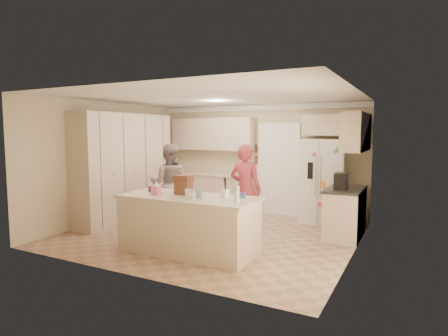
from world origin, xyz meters
The scene contains 41 objects.
floor centered at (0.00, 0.00, -0.01)m, with size 5.20×4.60×0.02m, color #A87D63.
ceiling centered at (0.00, 0.00, 2.61)m, with size 5.20×4.60×0.02m, color white.
wall_back centered at (0.00, 2.31, 1.30)m, with size 5.20×0.02×2.60m, color beige.
wall_front centered at (0.00, -2.31, 1.30)m, with size 5.20×0.02×2.60m, color beige.
wall_left centered at (-2.61, 0.00, 1.30)m, with size 0.02×4.60×2.60m, color beige.
wall_right centered at (2.61, 0.00, 1.30)m, with size 0.02×4.60×2.60m, color beige.
crown_back centered at (0.00, 2.26, 2.53)m, with size 5.20×0.08×0.12m, color white.
pantry_bank centered at (-2.30, 0.20, 1.18)m, with size 0.60×2.60×2.35m, color beige.
back_base_cab centered at (-1.15, 2.00, 0.44)m, with size 2.20×0.60×0.88m, color beige.
back_countertop centered at (-1.15, 1.99, 0.90)m, with size 2.24×0.63×0.04m, color #BFB49C.
back_upper_cab centered at (-1.15, 2.12, 1.90)m, with size 2.20×0.35×0.80m, color beige.
doorway_opening centered at (0.55, 2.28, 1.05)m, with size 0.90×0.06×2.10m, color black.
doorway_casing centered at (0.55, 2.24, 1.05)m, with size 1.02×0.03×2.22m, color white.
wall_frame_upper centered at (0.02, 2.27, 1.55)m, with size 0.15×0.02×0.20m, color brown.
wall_frame_lower centered at (0.02, 2.27, 1.28)m, with size 0.15×0.02×0.20m, color brown.
refrigerator centered at (1.64, 1.97, 0.90)m, with size 0.90×0.70×1.80m, color white.
fridge_seam centered at (1.64, 1.62, 0.90)m, with size 0.01×0.02×1.78m, color gray.
fridge_dispenser centered at (1.42, 1.61, 1.15)m, with size 0.22×0.03×0.35m, color black.
fridge_handle_l centered at (1.59, 1.60, 1.05)m, with size 0.02×0.02×0.85m, color silver.
fridge_handle_r centered at (1.69, 1.60, 1.05)m, with size 0.02×0.02×0.85m, color silver.
over_fridge_cab centered at (1.65, 2.12, 2.10)m, with size 0.95×0.35×0.45m, color beige.
right_base_cab centered at (2.30, 1.00, 0.44)m, with size 0.60×1.20×0.88m, color beige.
right_countertop centered at (2.29, 1.00, 0.90)m, with size 0.63×1.24×0.04m, color #2D2B28.
right_upper_cab centered at (2.43, 1.20, 1.95)m, with size 0.35×1.50×0.70m, color beige.
coffee_maker centered at (2.25, 0.80, 1.07)m, with size 0.22×0.28×0.30m, color black.
island_base centered at (0.20, -1.10, 0.44)m, with size 2.20×0.90×0.88m, color beige.
island_top centered at (0.20, -1.10, 0.90)m, with size 2.28×0.96×0.05m, color #BFB49C.
utensil_crock centered at (0.85, -1.05, 1.00)m, with size 0.13×0.13×0.15m, color white.
tissue_box centered at (-0.35, -1.20, 1.00)m, with size 0.13×0.13×0.14m, color pink.
tissue_plume centered at (-0.35, -1.20, 1.10)m, with size 0.08×0.08×0.08m, color white.
dollhouse_body centered at (0.05, -1.00, 1.04)m, with size 0.26×0.18×0.22m, color brown.
dollhouse_roof centered at (0.05, -1.00, 1.20)m, with size 0.28×0.20×0.10m, color #592D1E.
jam_jar centered at (-0.60, -1.05, 0.97)m, with size 0.07×0.07×0.09m, color #59263F.
greeting_card_a centered at (0.35, -1.30, 1.01)m, with size 0.12×0.01×0.16m, color white.
greeting_card_b centered at (0.50, -1.25, 1.01)m, with size 0.12×0.01×0.16m, color silver.
water_bottle centered at (1.15, -1.25, 1.04)m, with size 0.07×0.07×0.24m, color silver.
shaker_salt centered at (1.02, -0.88, 0.97)m, with size 0.05×0.05×0.09m, color #3D51AF.
shaker_pepper centered at (1.09, -0.88, 0.97)m, with size 0.05×0.05×0.09m, color #3D51AF.
teen_boy centered at (-1.23, 0.37, 0.85)m, with size 0.83×0.64×1.70m, color gray.
teen_girl centered at (0.59, 0.29, 0.87)m, with size 0.63×0.41×1.73m, color #AA3B48.
fridge_magnets centered at (1.64, 1.61, 0.90)m, with size 0.76×0.02×1.44m, color tan, non-canonical shape.
Camera 1 is at (3.46, -6.10, 1.95)m, focal length 30.00 mm.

